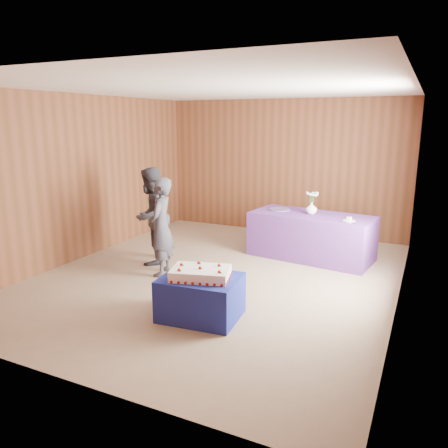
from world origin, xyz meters
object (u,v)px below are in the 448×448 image
Objects in this scene: serving_table at (311,236)px; vase at (311,208)px; sheet_cake at (201,273)px; guest_left at (161,227)px; cake_table at (201,297)px; guest_right at (151,216)px.

vase reaches higher than serving_table.
serving_table is at bearing -52.77° from vase.
guest_left is at bearing 123.31° from sheet_cake.
guest_left is at bearing 134.02° from cake_table.
guest_left is (-1.82, -1.78, 0.36)m from serving_table.
sheet_cake is 0.53× the size of guest_left.
vase is 2.55m from guest_left.
sheet_cake is 0.50× the size of guest_right.
guest_left reaches higher than serving_table.
guest_left is at bearing -127.92° from serving_table.
serving_table is 10.16× the size of vase.
sheet_cake is 2.27m from guest_right.
guest_right reaches higher than sheet_cake.
guest_left reaches higher than vase.
serving_table is 1.36× the size of guest_left.
vase is 0.13× the size of guest_left.
vase is at bearing 73.62° from cake_table.
vase reaches higher than sheet_cake.
cake_table is 2.99m from vase.
serving_table is 2.69m from guest_right.
guest_left is at bearing 42.09° from guest_right.
serving_table is 0.48m from vase.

